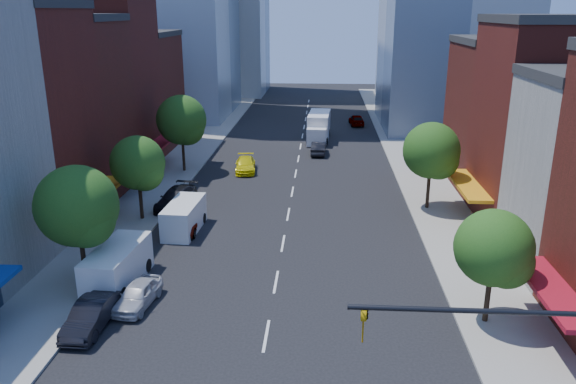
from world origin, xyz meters
name	(u,v)px	position (x,y,z in m)	size (l,w,h in m)	color
sidewalk_left	(184,161)	(-12.50, 40.00, 0.07)	(5.00, 120.00, 0.15)	gray
sidewalk_right	(414,165)	(12.50, 40.00, 0.07)	(5.00, 120.00, 0.15)	gray
bldg_left_2	(1,123)	(-21.00, 20.50, 8.00)	(12.00, 9.00, 16.00)	#5C1B15
bldg_left_3	(55,110)	(-21.00, 29.00, 7.50)	(12.00, 8.00, 15.00)	#561F15
bldg_left_4	(91,86)	(-21.00, 37.50, 8.50)	(12.00, 9.00, 17.00)	#5C1B15
bldg_left_5	(125,93)	(-21.00, 47.00, 6.50)	(12.00, 10.00, 13.00)	#561F15
bldg_right_2	(566,127)	(21.00, 24.00, 7.50)	(12.00, 10.00, 15.00)	#5C1B15
bldg_right_3	(521,116)	(21.00, 34.00, 6.50)	(12.00, 10.00, 13.00)	#561F15
tree_left_near	(79,209)	(-11.35, 10.92, 4.87)	(4.80, 4.80, 7.30)	black
tree_left_mid	(139,165)	(-11.35, 21.92, 4.53)	(4.20, 4.20, 6.65)	black
tree_left_far	(183,122)	(-11.35, 35.92, 5.20)	(5.00, 5.00, 7.75)	black
tree_right_near	(497,251)	(11.65, 7.92, 4.19)	(4.00, 4.00, 6.20)	black
tree_right_far	(433,153)	(11.65, 25.92, 4.86)	(4.60, 4.60, 7.20)	black
parked_car_front	(138,294)	(-7.50, 8.64, 0.70)	(1.65, 4.10, 1.40)	#BABAC0
parked_car_second	(91,316)	(-9.18, 6.14, 0.75)	(1.58, 4.52, 1.49)	black
parked_car_third	(183,222)	(-7.66, 19.93, 0.72)	(2.40, 5.20, 1.44)	#999999
parked_car_rear	(176,198)	(-9.50, 25.04, 0.82)	(2.29, 5.63, 1.63)	black
cargo_van_near	(116,267)	(-9.51, 10.97, 1.20)	(2.70, 5.85, 2.43)	silver
cargo_van_far	(184,217)	(-7.58, 19.81, 1.11)	(2.38, 5.38, 2.25)	white
taxi	(245,165)	(-5.21, 36.51, 0.71)	(2.00, 4.93, 1.43)	yellow
traffic_car_oncoming	(319,148)	(2.22, 44.26, 0.74)	(1.57, 4.51, 1.49)	black
traffic_car_far	(356,120)	(7.50, 61.76, 0.79)	(1.86, 4.63, 1.58)	#999999
box_truck	(319,128)	(2.14, 51.72, 1.61)	(3.02, 8.59, 3.41)	white
pedestrian_far	(102,268)	(-10.55, 11.31, 0.96)	(0.79, 0.62, 1.63)	#999999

